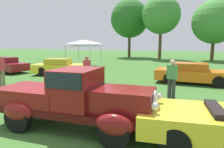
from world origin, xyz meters
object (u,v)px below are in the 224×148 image
(show_car_yellow, at_px, (60,67))
(spectator_near_truck, at_px, (1,70))
(canopy_tent_left_field, at_px, (84,43))
(spectator_between_cars, at_px, (87,70))
(feature_pickup_truck, at_px, (75,98))
(spectator_by_row, at_px, (172,78))
(show_car_orange, at_px, (193,73))
(show_car_burgundy, at_px, (5,65))

(show_car_yellow, xyz_separation_m, spectator_near_truck, (-0.90, -4.52, 0.31))
(canopy_tent_left_field, bearing_deg, spectator_between_cars, -62.41)
(feature_pickup_truck, distance_m, spectator_between_cars, 5.69)
(feature_pickup_truck, distance_m, spectator_by_row, 4.79)
(show_car_orange, relative_size, spectator_near_truck, 2.63)
(show_car_yellow, height_order, spectator_near_truck, spectator_near_truck)
(spectator_near_truck, distance_m, spectator_by_row, 9.23)
(show_car_yellow, xyz_separation_m, canopy_tent_left_field, (-0.79, 5.59, 1.82))
(feature_pickup_truck, relative_size, show_car_orange, 1.05)
(spectator_between_cars, bearing_deg, spectator_near_truck, -162.85)
(spectator_between_cars, relative_size, spectator_by_row, 1.00)
(feature_pickup_truck, bearing_deg, spectator_by_row, 59.64)
(show_car_yellow, xyz_separation_m, spectator_by_row, (8.32, -4.21, 0.31))
(spectator_near_truck, height_order, spectator_between_cars, same)
(show_car_burgundy, xyz_separation_m, canopy_tent_left_field, (4.39, 5.81, 1.82))
(show_car_burgundy, bearing_deg, feature_pickup_truck, -36.21)
(show_car_orange, relative_size, canopy_tent_left_field, 1.49)
(spectator_near_truck, bearing_deg, show_car_orange, 21.94)
(show_car_burgundy, bearing_deg, spectator_between_cars, -17.78)
(spectator_near_truck, bearing_deg, feature_pickup_truck, -29.34)
(feature_pickup_truck, height_order, spectator_between_cars, feature_pickup_truck)
(spectator_by_row, bearing_deg, show_car_burgundy, 163.57)
(spectator_by_row, bearing_deg, show_car_yellow, 153.19)
(show_car_yellow, bearing_deg, feature_pickup_truck, -54.72)
(feature_pickup_truck, distance_m, show_car_orange, 8.68)
(show_car_orange, xyz_separation_m, canopy_tent_left_field, (-10.15, 5.97, 1.82))
(show_car_orange, relative_size, spectator_between_cars, 2.63)
(show_car_burgundy, xyz_separation_m, spectator_by_row, (13.51, -3.98, 0.31))
(spectator_between_cars, xyz_separation_m, spectator_by_row, (4.59, -1.12, 0.00))
(feature_pickup_truck, height_order, spectator_by_row, feature_pickup_truck)
(show_car_orange, distance_m, spectator_between_cars, 6.25)
(show_car_burgundy, distance_m, show_car_orange, 14.55)
(feature_pickup_truck, xyz_separation_m, spectator_near_truck, (-6.80, 3.83, 0.04))
(feature_pickup_truck, bearing_deg, canopy_tent_left_field, 115.67)
(show_car_yellow, bearing_deg, spectator_between_cars, -39.52)
(feature_pickup_truck, bearing_deg, show_car_burgundy, 143.79)
(show_car_burgundy, xyz_separation_m, show_car_yellow, (5.19, 0.22, -0.00))
(show_car_yellow, relative_size, spectator_between_cars, 2.53)
(show_car_yellow, height_order, canopy_tent_left_field, canopy_tent_left_field)
(feature_pickup_truck, height_order, spectator_near_truck, feature_pickup_truck)
(spectator_between_cars, bearing_deg, spectator_by_row, -13.75)
(canopy_tent_left_field, bearing_deg, show_car_orange, -30.46)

